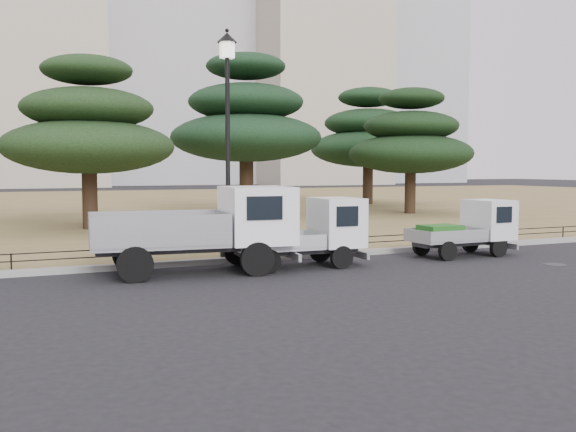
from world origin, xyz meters
name	(u,v)px	position (x,y,z in m)	size (l,w,h in m)	color
ground	(321,274)	(0.00, 0.00, 0.00)	(220.00, 220.00, 0.00)	black
lawn	(120,205)	(0.00, 30.60, 0.07)	(120.00, 56.00, 0.15)	olive
curb	(280,257)	(0.00, 2.60, 0.08)	(120.00, 0.25, 0.16)	gray
truck_large	(206,225)	(-2.53, 1.32, 1.19)	(5.07, 2.40, 2.14)	black
truck_kei_front	(308,233)	(0.22, 1.21, 0.90)	(3.47, 1.60, 1.81)	black
truck_kei_rear	(468,228)	(5.51, 1.20, 0.83)	(3.19, 1.43, 1.65)	black
street_lamp	(227,106)	(-1.42, 2.90, 4.31)	(0.55, 0.55, 6.15)	black
pipe_fence	(277,244)	(0.00, 2.75, 0.44)	(38.00, 0.04, 0.40)	black
manhole	(555,265)	(6.50, -1.20, 0.01)	(0.60, 0.60, 0.01)	#2D2D30
pine_center_left	(88,129)	(-3.97, 12.98, 4.16)	(6.84, 6.84, 6.95)	black
pine_center_right	(246,122)	(4.66, 18.13, 5.06)	(7.99, 7.99, 8.47)	black
pine_east_near	(411,141)	(13.13, 15.29, 4.07)	(6.72, 6.72, 6.78)	black
pine_east_far	(368,137)	(15.77, 24.22, 4.74)	(7.92, 7.92, 7.96)	black
tower_east	(315,37)	(40.00, 82.00, 24.00)	(20.00, 18.00, 48.00)	#AAA08C
radio_tower	(461,22)	(72.00, 85.00, 30.04)	(1.80, 1.80, 63.00)	#D83F33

